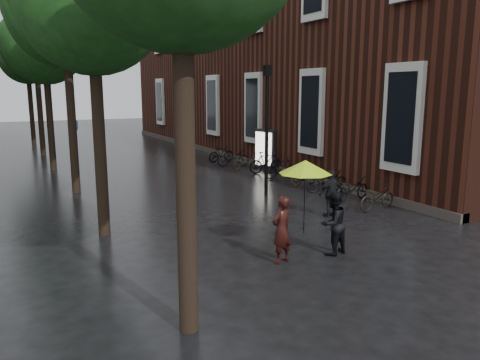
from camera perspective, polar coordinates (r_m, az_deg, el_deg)
ground at (r=9.57m, az=19.85°, el=-13.91°), size 120.00×120.00×0.00m
brick_building at (r=30.50m, az=6.40°, el=14.75°), size 10.20×33.20×12.00m
street_trees at (r=21.92m, az=-21.86°, el=16.51°), size 4.33×34.03×8.91m
person_burgundy at (r=10.75m, az=5.09°, el=-6.03°), size 0.66×0.54×1.58m
person_black at (r=11.47m, az=11.27°, el=-5.19°), size 0.86×0.73×1.55m
lime_umbrella at (r=10.77m, az=7.97°, el=1.58°), size 1.23×1.23×1.81m
pedestrian_walking at (r=14.85m, az=11.07°, el=-1.63°), size 0.90×0.43×1.49m
parked_bicycles at (r=20.68m, az=5.30°, el=1.25°), size 2.18×12.61×1.05m
ad_lightbox at (r=23.12m, az=3.18°, el=3.69°), size 0.31×1.34×2.02m
lamp_post at (r=17.41m, az=3.29°, el=7.60°), size 0.25×0.25×4.80m
cycle_sign at (r=23.75m, az=-19.28°, el=4.82°), size 0.13×0.45×2.49m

